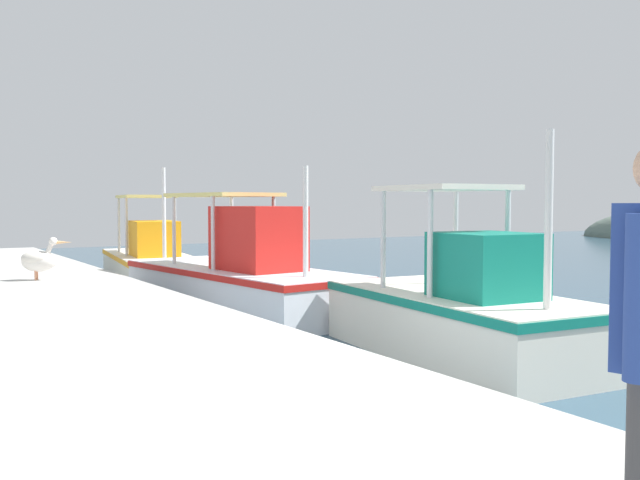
# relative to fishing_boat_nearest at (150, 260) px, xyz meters

# --- Properties ---
(fishing_boat_nearest) EXTENTS (6.15, 2.83, 3.19)m
(fishing_boat_nearest) POSITION_rel_fishing_boat_nearest_xyz_m (0.00, 0.00, 0.00)
(fishing_boat_nearest) COLOR silver
(fishing_boat_nearest) RESTS_ON ground
(fishing_boat_second) EXTENTS (6.59, 2.83, 2.95)m
(fishing_boat_second) POSITION_rel_fishing_boat_nearest_xyz_m (6.52, -0.21, 0.12)
(fishing_boat_second) COLOR white
(fishing_boat_second) RESTS_ON ground
(fishing_boat_third) EXTENTS (4.85, 2.47, 3.18)m
(fishing_boat_third) POSITION_rel_fishing_boat_nearest_xyz_m (12.15, 0.71, 0.06)
(fishing_boat_third) COLOR silver
(fishing_boat_third) RESTS_ON ground
(pelican) EXTENTS (0.60, 0.95, 0.82)m
(pelican) POSITION_rel_fishing_boat_nearest_xyz_m (5.58, -3.99, 0.59)
(pelican) COLOR tan
(pelican) RESTS_ON quay_pier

